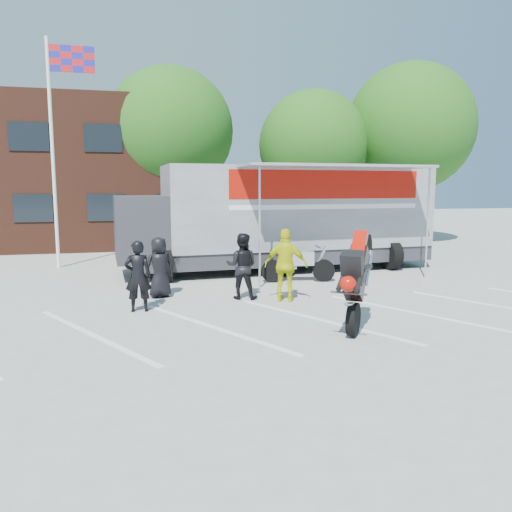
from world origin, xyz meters
name	(u,v)px	position (x,y,z in m)	size (l,w,h in m)	color
ground	(330,334)	(0.00, 0.00, 0.00)	(100.00, 100.00, 0.00)	#A4A49F
parking_bay_lines	(313,320)	(0.00, 1.00, 0.01)	(18.00, 5.00, 0.01)	white
office_building	(4,175)	(-10.00, 18.00, 3.50)	(18.00, 8.00, 7.00)	#4D2518
flagpole	(59,125)	(-6.24, 10.00, 5.05)	(1.61, 0.12, 8.00)	white
tree_left	(170,131)	(-2.00, 16.00, 5.57)	(6.12, 6.12, 8.64)	#382314
tree_mid	(314,146)	(5.00, 15.00, 4.94)	(5.44, 5.44, 7.68)	#382314
tree_right	(410,128)	(10.00, 14.50, 5.88)	(6.46, 6.46, 9.12)	#382314
transporter_truck	(285,270)	(1.34, 7.62, 0.00)	(11.30, 5.44, 3.59)	#95989D
parked_motorcycle	(298,282)	(1.09, 5.36, 0.00)	(0.78, 2.33, 1.22)	silver
stunt_bike_rider	(360,327)	(0.79, 0.27, 0.00)	(0.87, 1.86, 2.18)	black
spectator_leather_a	(159,267)	(-3.14, 4.14, 0.80)	(0.78, 0.51, 1.60)	black
spectator_leather_b	(138,276)	(-3.69, 2.73, 0.84)	(0.61, 0.40, 1.68)	black
spectator_leather_c	(242,266)	(-1.06, 3.50, 0.86)	(0.83, 0.65, 1.72)	black
spectator_hivis	(286,265)	(-0.04, 2.93, 0.93)	(1.09, 0.45, 1.86)	#CDDA0B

